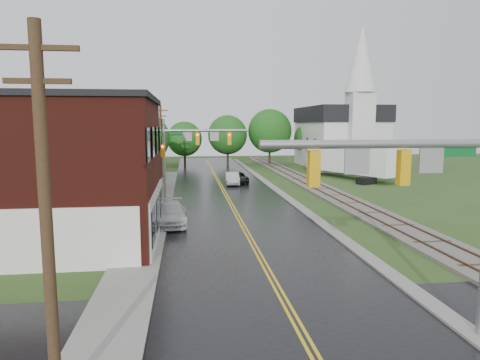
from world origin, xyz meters
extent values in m
cube|color=black|center=(0.00, 30.00, 0.00)|extent=(10.00, 90.00, 0.02)
cube|color=black|center=(0.00, 2.00, 0.00)|extent=(60.00, 9.00, 0.02)
cube|color=gray|center=(5.40, 35.00, 0.00)|extent=(0.80, 70.00, 0.12)
cube|color=gray|center=(-6.20, 25.00, 0.00)|extent=(2.40, 50.00, 0.12)
cube|color=#4B1710|center=(-12.50, 15.00, 4.00)|extent=(14.00, 10.00, 8.00)
cube|color=silver|center=(-5.45, 15.00, 1.50)|extent=(0.10, 9.50, 3.00)
cube|color=black|center=(-12.50, 15.00, 8.15)|extent=(14.30, 10.30, 0.30)
cube|color=tan|center=(-11.00, 26.00, 3.20)|extent=(8.00, 7.00, 6.40)
cube|color=#3F0F0C|center=(-10.00, 35.00, 2.20)|extent=(7.00, 6.00, 4.40)
cube|color=silver|center=(20.00, 55.00, 3.50)|extent=(10.00, 16.00, 7.00)
cube|color=black|center=(20.00, 55.00, 8.20)|extent=(10.40, 16.40, 2.40)
cube|color=silver|center=(20.00, 47.00, 5.50)|extent=(3.20, 3.20, 11.00)
cone|color=silver|center=(20.00, 47.00, 15.50)|extent=(4.40, 4.40, 9.00)
cube|color=#59544C|center=(10.00, 35.00, 0.10)|extent=(3.20, 80.00, 0.20)
cube|color=#4C3828|center=(9.28, 35.00, 0.24)|extent=(0.10, 80.00, 0.12)
cube|color=#4C3828|center=(10.72, 35.00, 0.24)|extent=(0.10, 80.00, 0.12)
cylinder|color=gray|center=(2.00, 2.00, 6.20)|extent=(7.20, 0.26, 0.26)
cube|color=orange|center=(2.72, 2.00, 5.50)|extent=(0.32, 0.30, 1.05)
cube|color=orange|center=(-0.02, 2.00, 5.50)|extent=(0.32, 0.30, 1.05)
cube|color=gray|center=(3.58, 2.00, 5.70)|extent=(0.75, 0.06, 0.75)
cube|color=gray|center=(1.28, 2.00, 5.70)|extent=(0.75, 0.06, 0.75)
cube|color=#0C5926|center=(4.30, 2.00, 5.95)|extent=(1.40, 0.04, 0.30)
cylinder|color=gray|center=(-5.60, 27.00, 3.60)|extent=(0.28, 0.28, 7.20)
cylinder|color=gray|center=(-2.00, 27.00, 6.20)|extent=(7.20, 0.26, 0.26)
cube|color=orange|center=(-2.72, 27.00, 5.50)|extent=(0.32, 0.30, 1.05)
cube|color=orange|center=(0.02, 27.00, 5.50)|extent=(0.32, 0.30, 1.05)
cube|color=gray|center=(-3.58, 27.00, 5.70)|extent=(0.75, 0.06, 0.75)
cube|color=gray|center=(-1.28, 27.00, 5.70)|extent=(0.75, 0.06, 0.75)
cube|color=#0C5926|center=(-4.30, 27.00, 5.95)|extent=(1.40, 0.04, 0.30)
sphere|color=#FF0C0C|center=(-2.72, 26.82, 5.83)|extent=(0.20, 0.20, 0.20)
cylinder|color=#382616|center=(-6.80, 0.00, 4.50)|extent=(0.28, 0.28, 9.00)
cube|color=#382616|center=(-6.80, 0.00, 8.40)|extent=(1.80, 0.12, 0.12)
cube|color=#382616|center=(-6.80, 0.00, 7.70)|extent=(1.40, 0.12, 0.12)
cylinder|color=#382616|center=(-6.80, 22.00, 4.50)|extent=(0.28, 0.28, 9.00)
cube|color=#382616|center=(-6.80, 22.00, 8.40)|extent=(1.80, 0.12, 0.12)
cube|color=#382616|center=(-6.80, 22.00, 7.70)|extent=(1.40, 0.12, 0.12)
cylinder|color=#382616|center=(-6.80, 44.00, 4.50)|extent=(0.28, 0.28, 9.00)
cube|color=#382616|center=(-6.80, 44.00, 8.40)|extent=(1.80, 0.12, 0.12)
cube|color=#382616|center=(-6.80, 44.00, 7.70)|extent=(1.40, 0.12, 0.12)
cylinder|color=black|center=(-18.00, 32.00, 1.71)|extent=(0.36, 0.36, 3.42)
sphere|color=#1D4D16|center=(-18.00, 32.00, 5.89)|extent=(7.60, 7.60, 7.60)
sphere|color=#1D4D16|center=(-17.40, 31.60, 5.23)|extent=(5.32, 5.32, 5.32)
cylinder|color=black|center=(-14.00, 40.00, 1.35)|extent=(0.36, 0.36, 2.70)
sphere|color=#1D4D16|center=(-14.00, 40.00, 4.65)|extent=(6.00, 6.00, 6.00)
sphere|color=#1D4D16|center=(-13.40, 39.60, 4.12)|extent=(4.20, 4.20, 4.20)
cylinder|color=black|center=(-9.00, 46.00, 1.44)|extent=(0.36, 0.36, 2.88)
sphere|color=#1D4D16|center=(-9.00, 46.00, 4.96)|extent=(6.40, 6.40, 6.40)
sphere|color=#1D4D16|center=(-8.40, 45.60, 4.40)|extent=(4.48, 4.48, 4.48)
imported|color=black|center=(2.16, 38.46, 0.61)|extent=(2.22, 4.49, 1.22)
imported|color=#ADADB2|center=(1.35, 37.25, 0.69)|extent=(1.67, 4.27, 1.38)
imported|color=silver|center=(-4.80, 18.87, 0.73)|extent=(2.31, 5.16, 1.47)
cube|color=black|center=(16.47, 35.88, 0.40)|extent=(2.45, 1.98, 0.80)
cylinder|color=gray|center=(16.47, 44.13, 0.40)|extent=(0.16, 0.16, 0.80)
cube|color=white|center=(16.47, 40.83, 2.45)|extent=(8.08, 13.19, 3.30)
camera|label=1|loc=(-3.62, -9.88, 6.79)|focal=32.00mm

